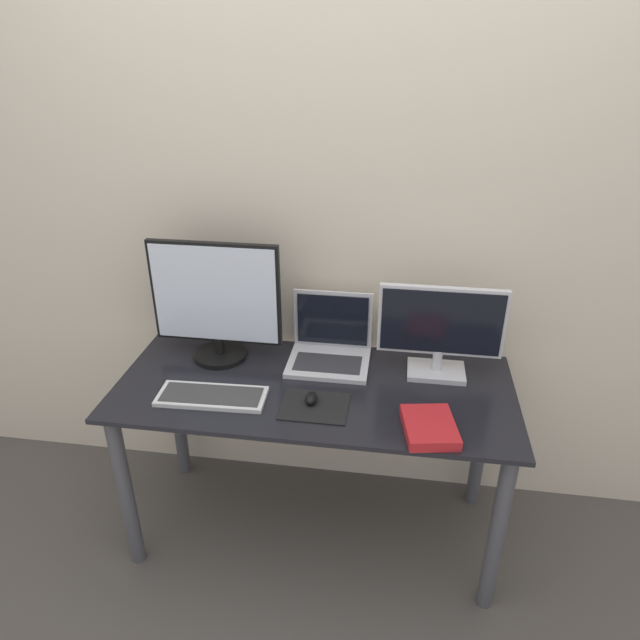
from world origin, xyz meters
name	(u,v)px	position (x,y,z in m)	size (l,w,h in m)	color
ground_plane	(302,592)	(0.00, 0.00, 0.00)	(12.00, 12.00, 0.00)	#4C4742
wall_back	(329,216)	(0.00, 0.71, 1.25)	(7.00, 0.05, 2.50)	beige
desk	(314,415)	(0.00, 0.32, 0.58)	(1.47, 0.64, 0.72)	black
monitor_left	(216,302)	(-0.40, 0.47, 0.96)	(0.50, 0.21, 0.48)	black
monitor_right	(440,330)	(0.45, 0.47, 0.91)	(0.46, 0.15, 0.36)	silver
laptop	(330,345)	(0.03, 0.52, 0.78)	(0.31, 0.26, 0.26)	silver
keyboard	(212,396)	(-0.35, 0.19, 0.73)	(0.39, 0.16, 0.02)	silver
mousepad	(315,406)	(0.02, 0.19, 0.72)	(0.23, 0.19, 0.00)	black
mouse	(311,398)	(0.01, 0.21, 0.74)	(0.04, 0.07, 0.03)	black
book	(429,427)	(0.41, 0.11, 0.74)	(0.20, 0.24, 0.04)	red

